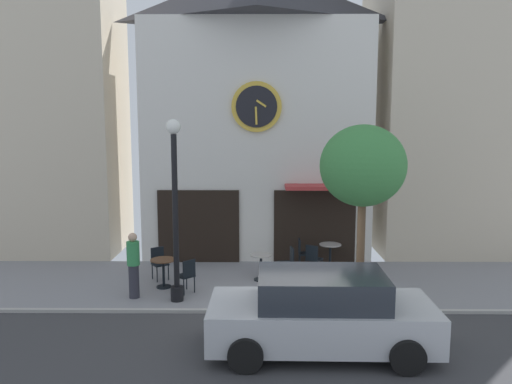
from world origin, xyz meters
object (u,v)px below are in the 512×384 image
cafe_chair_mid_row (303,251)px  cafe_chair_curbside (288,260)px  street_lamp (175,210)px  cafe_table_center (261,263)px  cafe_table_leftmost (163,268)px  cafe_table_center_right (330,252)px  cafe_chair_corner (187,273)px  cafe_chair_left_end (159,261)px  street_tree (363,167)px  pedestrian_green (133,264)px  cafe_chair_under_awning (313,257)px  parked_car_silver (321,313)px

cafe_chair_mid_row → cafe_chair_curbside: 1.13m
street_lamp → cafe_table_center: bearing=38.4°
cafe_table_leftmost → cafe_table_center_right: 5.02m
cafe_chair_curbside → cafe_chair_corner: 2.98m
cafe_chair_mid_row → cafe_chair_left_end: 4.29m
cafe_table_center_right → street_tree: bearing=-82.5°
cafe_table_leftmost → cafe_chair_left_end: 0.78m
cafe_chair_left_end → pedestrian_green: (-0.32, -1.54, 0.33)m
street_lamp → cafe_table_leftmost: street_lamp is taller
cafe_table_center → cafe_chair_curbside: bearing=11.6°
cafe_table_center → cafe_chair_corner: (-1.92, -1.12, 0.05)m
cafe_chair_corner → cafe_chair_left_end: same height
cafe_table_center → cafe_chair_mid_row: size_ratio=0.82×
cafe_chair_under_awning → cafe_chair_left_end: 4.41m
cafe_table_center → cafe_table_leftmost: bearing=-166.1°
street_lamp → cafe_chair_corner: 1.83m
cafe_table_center_right → cafe_chair_curbside: size_ratio=0.86×
cafe_table_center → cafe_chair_under_awning: bearing=17.7°
cafe_table_center_right → cafe_chair_left_end: bearing=-168.5°
cafe_table_center_right → cafe_chair_left_end: (-4.98, -1.01, 0.01)m
street_lamp → cafe_table_leftmost: 2.07m
cafe_chair_under_awning → cafe_chair_curbside: size_ratio=1.00×
street_tree → cafe_chair_curbside: bearing=133.3°
cafe_table_center_right → cafe_chair_under_awning: bearing=-133.3°
cafe_chair_mid_row → street_tree: bearing=-67.0°
street_lamp → cafe_table_center: (2.09, 1.66, -1.79)m
cafe_table_center_right → pedestrian_green: 5.89m
cafe_chair_left_end → parked_car_silver: bearing=-48.1°
cafe_chair_curbside → cafe_chair_corner: same height
cafe_chair_under_awning → cafe_chair_corner: (-3.43, -1.60, 0.00)m
cafe_table_center → cafe_table_center_right: bearing=27.7°
cafe_chair_mid_row → pedestrian_green: bearing=-149.6°
cafe_chair_mid_row → parked_car_silver: parked_car_silver is taller
cafe_table_center_right → pedestrian_green: (-5.30, -2.55, 0.34)m
cafe_chair_under_awning → cafe_chair_curbside: bearing=-156.3°
cafe_chair_corner → pedestrian_green: pedestrian_green is taller
cafe_table_center_right → parked_car_silver: 5.58m
cafe_table_leftmost → cafe_table_center: bearing=13.9°
pedestrian_green → cafe_chair_left_end: bearing=78.1°
street_tree → cafe_chair_under_awning: street_tree is taller
street_tree → cafe_table_leftmost: street_tree is taller
cafe_table_center → pedestrian_green: pedestrian_green is taller
cafe_table_center → cafe_chair_corner: 2.22m
pedestrian_green → cafe_chair_corner: bearing=14.4°
cafe_chair_under_awning → cafe_chair_left_end: size_ratio=1.00×
cafe_table_leftmost → cafe_chair_under_awning: 4.28m
cafe_table_center_right → pedestrian_green: size_ratio=0.46×
cafe_chair_mid_row → cafe_table_center_right: bearing=-5.7°
cafe_chair_curbside → cafe_chair_left_end: bearing=-178.8°
street_tree → pedestrian_green: (-5.65, 0.16, -2.48)m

